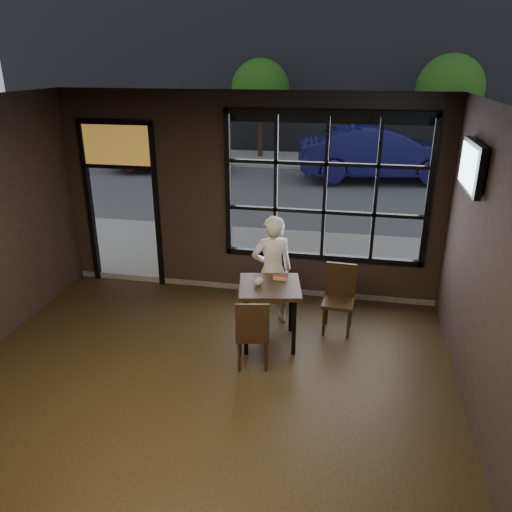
% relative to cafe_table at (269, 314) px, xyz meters
% --- Properties ---
extents(floor, '(6.00, 7.00, 0.02)m').
position_rel_cafe_table_xyz_m(floor, '(-0.63, -1.96, -0.44)').
color(floor, black).
rests_on(floor, ground).
extents(ceiling, '(6.00, 7.00, 0.02)m').
position_rel_cafe_table_xyz_m(ceiling, '(-0.63, -1.96, 2.78)').
color(ceiling, black).
rests_on(ceiling, ground).
extents(window_frame, '(3.06, 0.12, 2.28)m').
position_rel_cafe_table_xyz_m(window_frame, '(0.57, 1.54, 1.37)').
color(window_frame, black).
rests_on(window_frame, ground).
extents(stained_transom, '(1.20, 0.06, 0.70)m').
position_rel_cafe_table_xyz_m(stained_transom, '(-2.73, 1.54, 1.92)').
color(stained_transom, orange).
rests_on(stained_transom, ground).
extents(street_asphalt, '(60.00, 41.00, 0.04)m').
position_rel_cafe_table_xyz_m(street_asphalt, '(-0.63, 22.04, -0.45)').
color(street_asphalt, '#545456').
rests_on(street_asphalt, ground).
extents(cafe_table, '(0.93, 0.93, 0.86)m').
position_rel_cafe_table_xyz_m(cafe_table, '(0.00, 0.00, 0.00)').
color(cafe_table, black).
rests_on(cafe_table, floor).
extents(chair_near, '(0.47, 0.47, 0.94)m').
position_rel_cafe_table_xyz_m(chair_near, '(-0.12, -0.56, 0.04)').
color(chair_near, black).
rests_on(chair_near, floor).
extents(chair_window, '(0.44, 0.44, 0.97)m').
position_rel_cafe_table_xyz_m(chair_window, '(0.89, 0.47, 0.05)').
color(chair_window, black).
rests_on(chair_window, floor).
extents(man, '(0.70, 0.59, 1.63)m').
position_rel_cafe_table_xyz_m(man, '(-0.06, 0.57, 0.38)').
color(man, silver).
rests_on(man, floor).
extents(hotdog, '(0.20, 0.09, 0.06)m').
position_rel_cafe_table_xyz_m(hotdog, '(0.10, 0.20, 0.45)').
color(hotdog, tan).
rests_on(hotdog, cafe_table).
extents(cup, '(0.13, 0.13, 0.10)m').
position_rel_cafe_table_xyz_m(cup, '(-0.15, -0.03, 0.47)').
color(cup, silver).
rests_on(cup, cafe_table).
extents(tv, '(0.11, 0.96, 0.56)m').
position_rel_cafe_table_xyz_m(tv, '(2.30, 0.20, 2.03)').
color(tv, black).
rests_on(tv, wall_right).
extents(navy_car, '(5.14, 2.51, 1.62)m').
position_rel_cafe_table_xyz_m(navy_car, '(1.71, 10.17, 0.48)').
color(navy_car, '#151249').
rests_on(navy_car, street_asphalt).
extents(maroon_car, '(4.25, 1.94, 1.41)m').
position_rel_cafe_table_xyz_m(maroon_car, '(-5.29, 10.31, 0.38)').
color(maroon_car, '#4C0F20').
rests_on(maroon_car, street_asphalt).
extents(tree_left, '(2.15, 2.15, 3.67)m').
position_rel_cafe_table_xyz_m(tree_left, '(-2.64, 13.29, 2.15)').
color(tree_left, '#332114').
rests_on(tree_left, street_asphalt).
extents(tree_right, '(2.23, 2.23, 3.81)m').
position_rel_cafe_table_xyz_m(tree_right, '(3.93, 12.66, 2.26)').
color(tree_right, '#332114').
rests_on(tree_right, street_asphalt).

